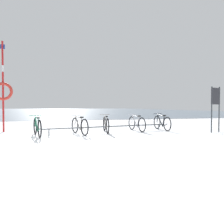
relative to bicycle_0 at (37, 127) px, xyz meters
name	(u,v)px	position (x,y,z in m)	size (l,w,h in m)	color
ground	(66,111)	(1.61, 52.66, -0.40)	(80.00, 132.00, 0.08)	white
bike_rack	(110,127)	(3.02, 0.30, -0.09)	(5.72, 0.90, 0.31)	#4C5156
bicycle_0	(37,127)	(0.00, 0.00, 0.00)	(0.62, 1.72, 0.81)	black
bicycle_1	(79,126)	(1.66, 0.10, 0.00)	(0.66, 1.60, 0.80)	black
bicycle_2	(106,124)	(2.86, 0.42, 0.00)	(0.46, 1.67, 0.80)	black
bicycle_3	(137,123)	(4.42, 0.65, 0.00)	(0.46, 1.69, 0.80)	black
bicycle_4	(162,123)	(5.76, 0.67, 0.00)	(0.46, 1.71, 0.81)	black
info_sign	(216,101)	(7.67, -0.73, 1.04)	(0.55, 0.15, 2.07)	#33383D
rescue_post	(3,89)	(-1.69, 1.74, 1.59)	(0.83, 0.13, 4.16)	red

